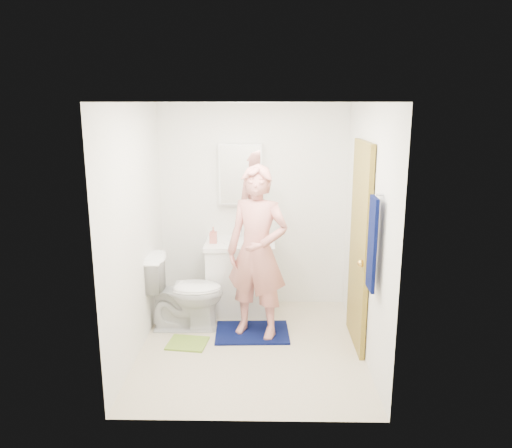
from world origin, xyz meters
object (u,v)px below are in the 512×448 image
Objects in this scene: vanity_cabinet at (240,279)px; toothbrush_cup at (263,236)px; soap_dispenser at (213,235)px; toilet at (185,292)px; man at (257,252)px; towel at (372,244)px; medicine_cabinet at (241,174)px.

toothbrush_cup reaches higher than vanity_cabinet.
toilet is at bearing -124.25° from soap_dispenser.
man is (0.21, -0.64, 0.51)m from vanity_cabinet.
man is (-0.97, 0.85, -0.34)m from towel.
toothbrush_cup is 0.07× the size of man.
soap_dispenser is (-0.30, -0.06, 0.54)m from vanity_cabinet.
soap_dispenser is at bearing -168.69° from vanity_cabinet.
towel is 2.08m from soap_dispenser.
toilet is 1.11m from toothbrush_cup.
man reaches higher than toothbrush_cup.
man is at bearing -48.74° from soap_dispenser.
towel reaches higher than vanity_cabinet.
toothbrush_cup is (0.84, 0.54, 0.48)m from toilet.
toilet is 0.94m from man.
medicine_cabinet reaches higher than toilet.
vanity_cabinet is 0.45× the size of man.
vanity_cabinet is 0.96× the size of toilet.
soap_dispenser is at bearing -136.47° from medicine_cabinet.
toilet is (-1.76, 1.02, -0.83)m from towel.
toothbrush_cup reaches higher than toilet.
man is at bearing 138.95° from towel.
toilet is 6.93× the size of toothbrush_cup.
medicine_cabinet is 0.77m from toothbrush_cup.
towel is (1.18, -1.71, -0.35)m from medicine_cabinet.
man is (0.78, -0.17, 0.50)m from toilet.
soap_dispenser is at bearing -166.95° from toothbrush_cup.
vanity_cabinet is at bearing 11.31° from soap_dispenser.
man reaches higher than vanity_cabinet.
man reaches higher than toilet.
toothbrush_cup is (0.56, 0.13, -0.05)m from soap_dispenser.
soap_dispenser is (-1.48, 1.42, -0.31)m from towel.
soap_dispenser is 0.58m from toothbrush_cup.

